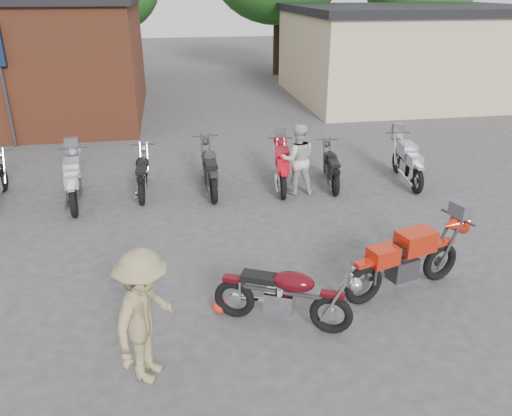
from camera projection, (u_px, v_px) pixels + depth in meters
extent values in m
plane|color=#38383A|center=(319.00, 317.00, 7.41)|extent=(90.00, 90.00, 0.00)
cube|color=tan|center=(412.00, 56.00, 21.52)|extent=(10.00, 8.00, 3.50)
ellipsoid|color=red|center=(220.00, 306.00, 7.47)|extent=(0.31, 0.31, 0.22)
imported|color=beige|center=(298.00, 159.00, 11.54)|extent=(0.85, 0.69, 1.66)
imported|color=#887D54|center=(145.00, 317.00, 5.95)|extent=(1.11, 1.32, 1.77)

